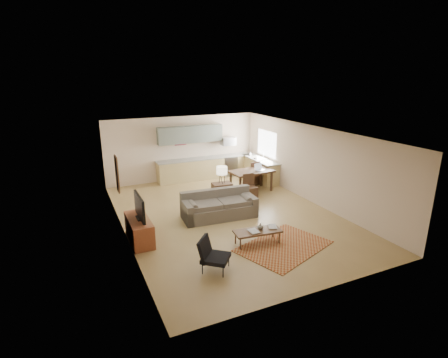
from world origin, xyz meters
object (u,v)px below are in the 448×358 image
sofa (219,205)px  tv_credenza (139,230)px  console_table (222,194)px  armchair (216,255)px  coffee_table (257,237)px  dining_table (251,181)px

sofa → tv_credenza: (-2.64, -0.57, -0.10)m
console_table → armchair: bearing=-111.8°
sofa → coffee_table: (0.21, -2.07, -0.23)m
coffee_table → armchair: (-1.55, -0.75, 0.20)m
sofa → dining_table: size_ratio=1.48×
armchair → dining_table: bearing=3.4°
coffee_table → armchair: armchair is taller
sofa → dining_table: (2.16, 1.82, -0.01)m
armchair → dining_table: 5.81m
sofa → armchair: 3.12m
tv_credenza → console_table: console_table is taller
tv_credenza → armchair: bearing=-59.9°
sofa → armchair: (-1.34, -2.82, -0.03)m
armchair → dining_table: dining_table is taller
coffee_table → console_table: (0.35, 3.09, 0.19)m
coffee_table → console_table: console_table is taller
console_table → dining_table: 1.79m
tv_credenza → coffee_table: bearing=-27.7°
coffee_table → dining_table: 4.36m
armchair → console_table: armchair is taller
coffee_table → console_table: bearing=89.6°
tv_credenza → console_table: bearing=26.5°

